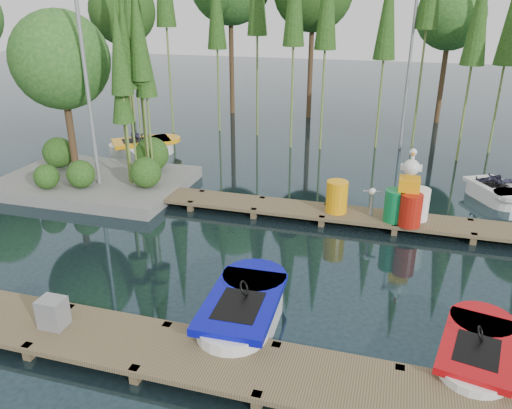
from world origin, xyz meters
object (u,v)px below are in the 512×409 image
(utility_cabinet, at_px, (53,313))
(yellow_barrel, at_px, (337,197))
(boat_red, at_px, (476,355))
(island, at_px, (81,93))
(boat_yellow_far, at_px, (143,147))
(drum_cluster, at_px, (408,201))
(boat_blue, at_px, (243,312))

(utility_cabinet, xyz_separation_m, yellow_barrel, (4.37, 7.00, 0.17))
(boat_red, relative_size, utility_cabinet, 4.71)
(island, xyz_separation_m, boat_yellow_far, (-0.04, 3.80, -2.87))
(boat_red, relative_size, boat_yellow_far, 0.87)
(island, height_order, drum_cluster, island)
(island, bearing_deg, boat_red, -28.36)
(island, bearing_deg, yellow_barrel, -5.22)
(island, xyz_separation_m, yellow_barrel, (8.65, -0.79, -2.42))
(boat_red, height_order, drum_cluster, drum_cluster)
(boat_yellow_far, relative_size, utility_cabinet, 5.40)
(island, bearing_deg, boat_yellow_far, 90.67)
(boat_red, bearing_deg, boat_yellow_far, 151.18)
(island, xyz_separation_m, boat_blue, (7.57, -6.36, -2.89))
(island, distance_m, yellow_barrel, 9.01)
(island, height_order, boat_blue, island)
(boat_red, xyz_separation_m, drum_cluster, (-1.26, 5.46, 0.66))
(island, relative_size, boat_yellow_far, 2.14)
(utility_cabinet, relative_size, drum_cluster, 0.28)
(island, xyz_separation_m, boat_red, (11.88, -6.41, -2.93))
(boat_blue, bearing_deg, island, 138.07)
(boat_red, xyz_separation_m, yellow_barrel, (-3.23, 5.62, 0.52))
(island, distance_m, drum_cluster, 10.90)
(island, height_order, boat_yellow_far, island)
(boat_red, bearing_deg, utility_cabinet, -157.94)
(boat_red, relative_size, drum_cluster, 1.32)
(island, relative_size, boat_red, 2.46)
(boat_red, bearing_deg, yellow_barrel, 131.64)
(utility_cabinet, bearing_deg, island, 118.77)
(island, distance_m, boat_yellow_far, 4.76)
(boat_yellow_far, distance_m, yellow_barrel, 9.84)
(island, relative_size, yellow_barrel, 7.26)
(utility_cabinet, bearing_deg, drum_cluster, 47.18)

